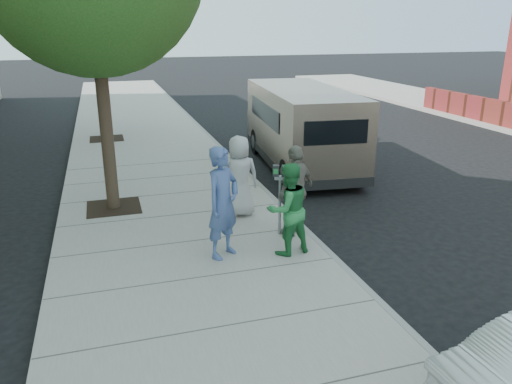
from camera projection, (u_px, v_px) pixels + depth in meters
ground at (237, 242)px, 10.02m from camera, size 120.00×120.00×0.00m
sidewalk at (188, 245)px, 9.72m from camera, size 5.00×60.00×0.15m
curb_face at (304, 231)px, 10.40m from camera, size 0.12×60.00×0.16m
tree_far at (95, 2)px, 16.89m from camera, size 3.92×3.80×6.49m
parking_meter at (280, 185)px, 9.72m from camera, size 0.31×0.21×1.43m
van at (300, 126)px, 15.01m from camera, size 2.72×6.57×2.38m
person_officer at (223, 203)px, 8.80m from camera, size 0.88×0.84×2.03m
person_green_shirt at (288, 209)px, 8.96m from camera, size 0.94×0.79×1.71m
person_gray_shirt at (239, 176)px, 10.78m from camera, size 0.88×0.59×1.77m
person_striped_polo at (296, 190)px, 9.79m from camera, size 1.13×0.97×1.82m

